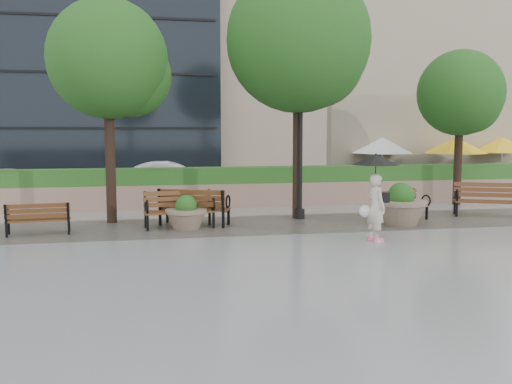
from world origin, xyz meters
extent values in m
plane|color=gray|center=(0.00, 0.00, 0.00)|extent=(100.00, 100.00, 0.00)
cube|color=#383330|center=(0.00, 3.00, 0.01)|extent=(28.00, 3.20, 0.01)
cube|color=#94715F|center=(0.00, 7.00, 0.40)|extent=(24.00, 0.80, 0.80)
cube|color=#21531B|center=(0.00, 7.00, 1.08)|extent=(24.00, 0.75, 0.55)
cube|color=tan|center=(9.50, 10.00, 2.00)|extent=(10.00, 0.60, 4.00)
cube|color=#21531B|center=(9.00, 7.80, 0.45)|extent=(8.00, 0.50, 0.90)
cube|color=black|center=(0.00, 11.00, 0.00)|extent=(40.00, 7.00, 0.00)
cube|color=tan|center=(10.00, 23.00, 10.00)|extent=(18.00, 10.00, 20.00)
cube|color=brown|center=(-5.57, 2.61, 0.37)|extent=(1.57, 0.59, 0.04)
cube|color=brown|center=(-5.55, 2.37, 0.64)|extent=(1.54, 0.24, 0.36)
cube|color=black|center=(-5.57, 2.59, 0.20)|extent=(1.57, 0.67, 0.39)
torus|color=black|center=(-4.87, 2.83, 0.53)|extent=(0.07, 0.32, 0.31)
torus|color=black|center=(-6.31, 2.70, 0.53)|extent=(0.07, 0.32, 0.31)
cube|color=brown|center=(-2.03, 2.85, 0.45)|extent=(1.89, 0.73, 0.05)
cube|color=brown|center=(-2.06, 3.14, 0.77)|extent=(1.85, 0.30, 0.43)
cube|color=black|center=(-2.03, 2.88, 0.24)|extent=(1.90, 0.83, 0.47)
torus|color=black|center=(-2.88, 2.58, 0.64)|extent=(0.09, 0.38, 0.38)
torus|color=black|center=(-1.14, 2.75, 0.64)|extent=(0.09, 0.38, 0.38)
cube|color=brown|center=(-1.59, 3.28, 0.47)|extent=(1.98, 1.31, 0.05)
cube|color=brown|center=(-1.71, 3.01, 0.80)|extent=(1.80, 0.90, 0.45)
cube|color=black|center=(-1.60, 3.25, 0.24)|extent=(2.02, 1.40, 0.49)
torus|color=black|center=(-0.69, 3.09, 0.66)|extent=(0.21, 0.38, 0.39)
torus|color=black|center=(-2.33, 3.83, 0.66)|extent=(0.21, 0.38, 0.39)
cube|color=brown|center=(4.39, 2.80, 0.40)|extent=(1.71, 1.11, 0.05)
cube|color=brown|center=(4.28, 3.04, 0.69)|extent=(1.56, 0.76, 0.39)
cube|color=black|center=(4.37, 2.83, 0.21)|extent=(1.75, 1.20, 0.42)
torus|color=black|center=(3.74, 2.34, 0.57)|extent=(0.18, 0.33, 0.34)
torus|color=black|center=(5.17, 2.96, 0.57)|extent=(0.18, 0.33, 0.34)
cube|color=brown|center=(7.26, 3.11, 0.46)|extent=(1.97, 1.31, 0.05)
cube|color=brown|center=(7.38, 3.38, 0.79)|extent=(1.78, 0.90, 0.45)
cube|color=black|center=(7.27, 3.14, 0.24)|extent=(2.01, 1.40, 0.49)
torus|color=black|center=(6.36, 3.31, 0.66)|extent=(0.21, 0.38, 0.39)
cylinder|color=#7F6B56|center=(-1.87, 2.70, 0.49)|extent=(1.10, 1.10, 0.09)
sphere|color=#204313|center=(-1.87, 2.70, 0.64)|extent=(0.57, 0.57, 0.57)
cylinder|color=#7F6B56|center=(4.02, 2.23, 0.63)|extent=(1.42, 1.42, 0.11)
sphere|color=#204313|center=(4.02, 2.23, 0.82)|extent=(0.73, 0.73, 0.73)
cylinder|color=black|center=(1.56, 3.79, 2.11)|extent=(0.12, 0.12, 4.22)
cylinder|color=black|center=(1.56, 3.79, 0.15)|extent=(0.28, 0.28, 0.30)
sphere|color=black|center=(1.56, 3.79, 4.27)|extent=(0.24, 0.24, 0.24)
cylinder|color=black|center=(-3.87, 4.16, 2.14)|extent=(0.28, 0.28, 4.27)
sphere|color=#204313|center=(-3.87, 4.16, 4.58)|extent=(3.31, 3.31, 3.31)
sphere|color=#204313|center=(-3.27, 4.46, 4.15)|extent=(2.32, 2.32, 2.32)
cylinder|color=black|center=(1.53, 3.99, 2.43)|extent=(0.28, 0.28, 4.87)
sphere|color=#204313|center=(1.53, 3.99, 5.22)|extent=(4.21, 4.21, 4.21)
sphere|color=#204313|center=(2.13, 4.29, 4.73)|extent=(2.94, 2.94, 2.94)
cylinder|color=black|center=(7.90, 5.93, 1.82)|extent=(0.28, 0.28, 3.64)
sphere|color=#204313|center=(7.90, 5.93, 3.90)|extent=(2.97, 2.97, 2.97)
sphere|color=#204313|center=(8.50, 6.23, 3.54)|extent=(2.08, 2.08, 2.08)
cylinder|color=black|center=(6.40, 9.00, 0.05)|extent=(0.40, 0.40, 0.10)
cylinder|color=#99999E|center=(6.40, 9.00, 1.10)|extent=(0.06, 0.06, 2.20)
cone|color=white|center=(6.40, 9.00, 2.00)|extent=(2.50, 2.50, 0.60)
cylinder|color=black|center=(9.22, 8.34, 0.05)|extent=(0.40, 0.40, 0.10)
cylinder|color=#99999E|center=(9.22, 8.34, 1.10)|extent=(0.06, 0.06, 2.20)
cone|color=yellow|center=(9.22, 8.34, 2.00)|extent=(2.50, 2.50, 0.60)
cylinder|color=black|center=(11.65, 8.91, 0.05)|extent=(0.40, 0.40, 0.10)
cylinder|color=#99999E|center=(11.65, 8.91, 1.10)|extent=(0.06, 0.06, 2.20)
cone|color=yellow|center=(11.65, 8.91, 2.00)|extent=(2.50, 2.50, 0.60)
imported|color=silver|center=(-7.59, 9.81, 0.60)|extent=(4.20, 1.84, 1.20)
imported|color=silver|center=(-1.90, 10.33, 0.68)|extent=(4.18, 1.55, 1.37)
imported|color=beige|center=(2.43, 0.22, 0.86)|extent=(0.55, 0.70, 1.72)
cube|color=#F2598C|center=(2.41, 0.34, 0.04)|extent=(0.15, 0.25, 0.09)
cube|color=#F2598C|center=(2.46, 0.09, 0.04)|extent=(0.15, 0.25, 0.09)
cube|color=black|center=(2.64, 0.32, 1.02)|extent=(0.17, 0.34, 0.24)
sphere|color=white|center=(2.24, 0.41, 0.70)|extent=(0.30, 0.30, 0.30)
cylinder|color=black|center=(2.42, 0.27, 1.50)|extent=(0.02, 0.02, 0.91)
cone|color=black|center=(2.42, 0.27, 1.93)|extent=(1.12, 1.12, 0.24)
camera|label=1|loc=(-2.94, -12.34, 2.65)|focal=40.00mm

